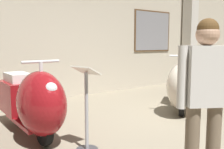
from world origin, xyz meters
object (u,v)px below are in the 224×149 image
(scooter_1, at_px, (183,85))
(visitor_1, at_px, (205,92))
(scooter_0, at_px, (33,102))
(info_stanchion, at_px, (87,116))

(scooter_1, distance_m, visitor_1, 2.75)
(scooter_0, bearing_deg, info_stanchion, 22.53)
(visitor_1, bearing_deg, scooter_1, -18.29)
(scooter_0, height_order, info_stanchion, scooter_0)
(scooter_1, relative_size, info_stanchion, 1.68)
(scooter_0, bearing_deg, scooter_1, 82.44)
(scooter_1, height_order, visitor_1, visitor_1)
(scooter_1, height_order, info_stanchion, scooter_1)
(scooter_0, bearing_deg, visitor_1, 20.69)
(scooter_1, xyz_separation_m, visitor_1, (-2.02, -1.82, 0.39))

